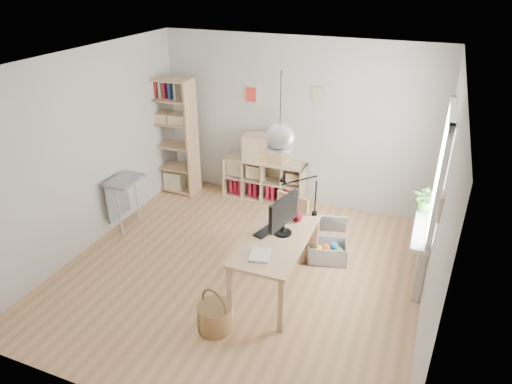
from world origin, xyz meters
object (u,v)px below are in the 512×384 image
at_px(drawer_chest, 267,148).
at_px(desk, 277,244).
at_px(tall_bookshelf, 172,132).
at_px(chair, 286,227).
at_px(storage_chest, 328,246).
at_px(cube_shelf, 264,182).
at_px(monitor, 283,214).

bearing_deg(drawer_chest, desk, -73.93).
xyz_separation_m(tall_bookshelf, chair, (2.51, -1.39, -0.54)).
bearing_deg(desk, chair, 97.78).
relative_size(desk, storage_chest, 2.13).
height_order(tall_bookshelf, chair, tall_bookshelf).
distance_m(cube_shelf, chair, 1.94).
xyz_separation_m(chair, monitor, (0.11, -0.46, 0.47)).
xyz_separation_m(monitor, drawer_chest, (-0.99, 2.09, -0.08)).
bearing_deg(cube_shelf, desk, -65.39).
height_order(cube_shelf, storage_chest, cube_shelf).
bearing_deg(storage_chest, monitor, -132.05).
xyz_separation_m(desk, cube_shelf, (-1.02, 2.23, -0.36)).
xyz_separation_m(desk, storage_chest, (0.43, 0.88, -0.48)).
distance_m(tall_bookshelf, storage_chest, 3.33).
distance_m(cube_shelf, tall_bookshelf, 1.77).
height_order(desk, drawer_chest, drawer_chest).
relative_size(desk, drawer_chest, 1.96).
bearing_deg(tall_bookshelf, drawer_chest, 8.36).
relative_size(tall_bookshelf, drawer_chest, 2.61).
bearing_deg(tall_bookshelf, desk, -37.01).
bearing_deg(drawer_chest, chair, -69.19).
relative_size(tall_bookshelf, storage_chest, 2.84).
bearing_deg(chair, desk, -66.63).
height_order(chair, drawer_chest, drawer_chest).
distance_m(chair, drawer_chest, 1.89).
distance_m(chair, monitor, 0.66).
relative_size(chair, monitor, 1.78).
distance_m(desk, tall_bookshelf, 3.27).
bearing_deg(storage_chest, cube_shelf, 122.33).
relative_size(chair, drawer_chest, 1.26).
bearing_deg(monitor, drawer_chest, 129.26).
relative_size(tall_bookshelf, monitor, 3.68).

